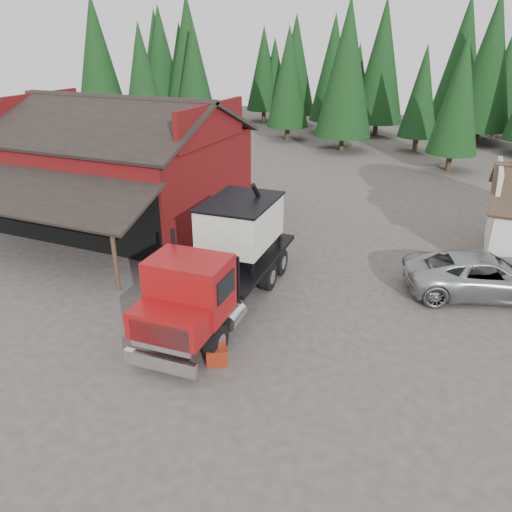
% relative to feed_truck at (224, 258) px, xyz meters
% --- Properties ---
extents(ground, '(120.00, 120.00, 0.00)m').
position_rel_feed_truck_xyz_m(ground, '(0.68, -2.71, -2.16)').
color(ground, '#473D38').
rests_on(ground, ground).
extents(red_barn, '(12.80, 13.63, 7.18)m').
position_rel_feed_truck_xyz_m(red_barn, '(-10.32, 7.20, 0.53)').
color(red_barn, '#5F100F').
rests_on(red_barn, ground).
extents(conifer_backdrop, '(76.00, 16.00, 16.00)m').
position_rel_feed_truck_xyz_m(conifer_backdrop, '(0.68, 39.29, -2.16)').
color(conifer_backdrop, black).
rests_on(conifer_backdrop, ground).
extents(near_pine_a, '(4.40, 4.40, 11.40)m').
position_rel_feed_truck_xyz_m(near_pine_a, '(-21.32, 25.29, 4.23)').
color(near_pine_a, '#382619').
rests_on(near_pine_a, ground).
extents(near_pine_b, '(3.96, 3.96, 10.40)m').
position_rel_feed_truck_xyz_m(near_pine_b, '(6.68, 27.29, 3.73)').
color(near_pine_b, '#382619').
rests_on(near_pine_b, ground).
extents(near_pine_d, '(5.28, 5.28, 13.40)m').
position_rel_feed_truck_xyz_m(near_pine_d, '(-3.32, 31.29, 5.23)').
color(near_pine_d, '#382619').
rests_on(near_pine_d, ground).
extents(feed_truck, '(3.42, 10.36, 4.62)m').
position_rel_feed_truck_xyz_m(feed_truck, '(0.00, 0.00, 0.00)').
color(feed_truck, black).
rests_on(feed_truck, ground).
extents(silver_car, '(7.12, 4.96, 1.81)m').
position_rel_feed_truck_xyz_m(silver_car, '(9.59, 5.23, -1.26)').
color(silver_car, '#9EA1A6').
rests_on(silver_car, ground).
extents(equip_box, '(1.16, 1.30, 0.60)m').
position_rel_feed_truck_xyz_m(equip_box, '(1.36, -3.41, -1.86)').
color(equip_box, maroon).
rests_on(equip_box, ground).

